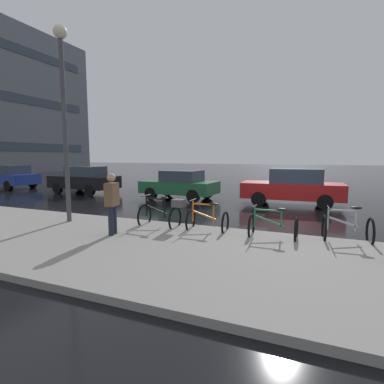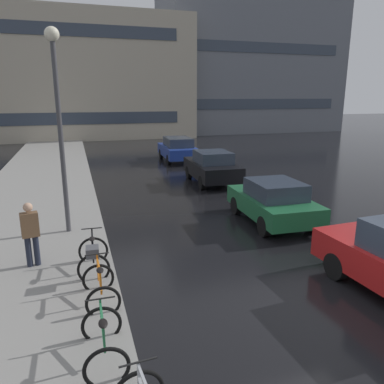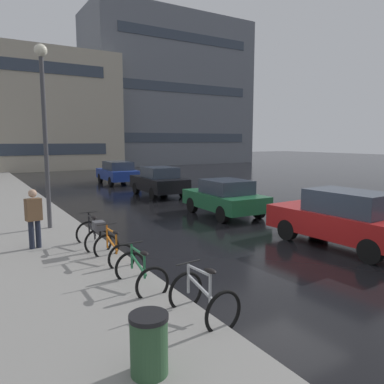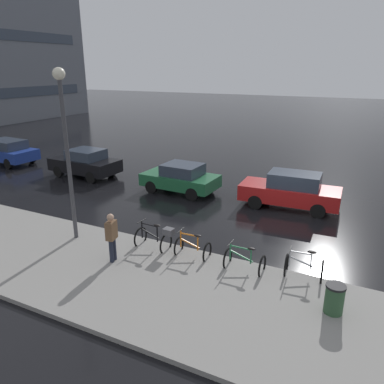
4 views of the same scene
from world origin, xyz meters
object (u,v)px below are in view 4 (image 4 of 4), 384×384
bicycle_farthest (156,238)px  car_black (85,163)px  bicycle_third (193,248)px  streetlamp (65,133)px  car_green (181,178)px  bicycle_second (244,261)px  car_blue (6,151)px  trash_bin (334,301)px  bicycle_nearest (304,268)px  car_red (291,190)px  pedestrian (112,236)px

bicycle_farthest → car_black: car_black is taller
bicycle_third → streetlamp: 5.72m
streetlamp → car_green: bearing=-6.9°
car_black → streetlamp: (-6.79, -5.51, 3.17)m
bicycle_second → car_black: size_ratio=0.29×
streetlamp → car_blue: bearing=60.7°
trash_bin → bicycle_farthest: bearing=79.6°
bicycle_nearest → car_red: bearing=16.1°
car_red → bicycle_third: bearing=163.6°
streetlamp → trash_bin: streetlamp is taller
trash_bin → car_green: bearing=48.8°
bicycle_third → bicycle_second: bearing=-92.4°
bicycle_third → pedestrian: (-1.46, 2.12, 0.61)m
bicycle_farthest → streetlamp: streetlamp is taller
car_red → car_blue: (0.01, 18.46, -0.01)m
bicycle_nearest → pedestrian: size_ratio=0.65×
bicycle_nearest → car_red: (5.87, 1.70, 0.42)m
car_black → streetlamp: bearing=-140.9°
car_green → pedestrian: 7.61m
car_red → trash_bin: bearing=-159.8°
bicycle_farthest → car_green: 6.47m
bicycle_second → car_blue: car_blue is taller
car_red → car_green: car_red is taller
bicycle_farthest → car_blue: car_blue is taller
car_red → streetlamp: size_ratio=0.73×
car_blue → streetlamp: 14.36m
bicycle_second → bicycle_farthest: 3.17m
bicycle_third → car_blue: (6.20, 16.63, 0.42)m
car_black → pedestrian: pedestrian is taller
bicycle_third → car_black: (6.13, 9.93, 0.41)m
bicycle_farthest → car_red: (6.25, -3.18, 0.31)m
car_red → car_blue: 18.46m
bicycle_nearest → bicycle_farthest: (-0.38, 4.88, 0.11)m
bicycle_second → trash_bin: trash_bin is taller
car_black → trash_bin: size_ratio=4.47×
streetlamp → trash_bin: (-0.49, -8.95, -3.50)m
car_black → car_blue: bearing=89.4°
bicycle_second → pedestrian: 4.21m
bicycle_second → car_black: bearing=62.1°
car_red → pedestrian: pedestrian is taller
pedestrian → car_black: bearing=45.8°
bicycle_nearest → car_green: car_green is taller
car_red → pedestrian: (-7.65, 3.94, 0.17)m
bicycle_third → pedestrian: pedestrian is taller
car_red → car_black: size_ratio=1.07×
car_black → car_blue: size_ratio=0.96×
bicycle_nearest → car_green: 9.13m
bicycle_farthest → car_black: size_ratio=0.34×
car_blue → pedestrian: (-7.66, -14.51, 0.18)m
bicycle_nearest → car_black: 14.66m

